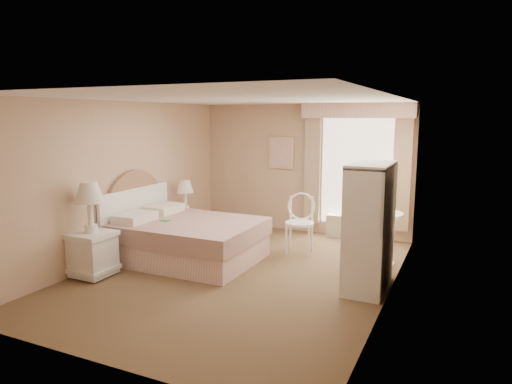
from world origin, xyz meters
The scene contains 9 objects.
room centered at (0.00, 0.00, 1.25)m, with size 4.21×5.51×2.51m.
window centered at (1.05, 2.65, 1.34)m, with size 2.05×0.22×2.51m.
framed_art centered at (-0.45, 2.71, 1.55)m, with size 0.52×0.04×0.62m.
bed centered at (-1.12, 0.21, 0.36)m, with size 2.15×1.69×1.49m.
nightstand_near centered at (-1.84, -0.99, 0.51)m, with size 0.55×0.55×1.34m.
nightstand_far centered at (-1.84, 1.38, 0.40)m, with size 0.44×0.44×1.07m.
round_table centered at (1.71, 1.31, 0.54)m, with size 0.77×0.77×0.81m.
cafe_chair centered at (0.43, 1.40, 0.58)m, with size 0.56×0.56×1.00m.
armoire centered at (1.81, 0.20, 0.69)m, with size 0.50×1.01×1.67m.
Camera 1 is at (2.91, -5.68, 2.26)m, focal length 32.00 mm.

